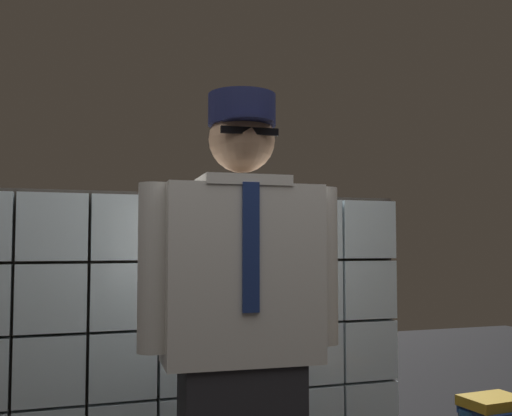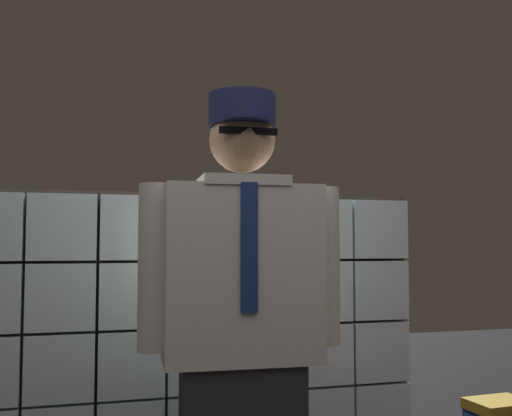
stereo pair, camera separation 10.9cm
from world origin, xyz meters
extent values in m
cube|color=silver|center=(0.89, 1.10, 0.44)|extent=(0.28, 0.08, 0.28)
cube|color=silver|center=(-0.59, 1.10, 0.73)|extent=(0.28, 0.08, 0.28)
cube|color=silver|center=(-0.30, 1.10, 0.73)|extent=(0.28, 0.08, 0.28)
cube|color=silver|center=(0.00, 1.10, 0.73)|extent=(0.28, 0.08, 0.28)
cube|color=silver|center=(0.30, 1.10, 0.73)|extent=(0.28, 0.08, 0.28)
cube|color=silver|center=(0.59, 1.10, 0.73)|extent=(0.28, 0.08, 0.28)
cube|color=silver|center=(0.89, 1.10, 0.73)|extent=(0.28, 0.08, 0.28)
cube|color=silver|center=(-0.59, 1.10, 1.03)|extent=(0.28, 0.08, 0.28)
cube|color=silver|center=(-0.30, 1.10, 1.03)|extent=(0.28, 0.08, 0.28)
cube|color=silver|center=(0.00, 1.10, 1.03)|extent=(0.28, 0.08, 0.28)
cube|color=silver|center=(0.30, 1.10, 1.03)|extent=(0.28, 0.08, 0.28)
cube|color=silver|center=(0.59, 1.10, 1.03)|extent=(0.28, 0.08, 0.28)
cube|color=silver|center=(0.89, 1.10, 1.03)|extent=(0.28, 0.08, 0.28)
cube|color=silver|center=(-0.59, 1.10, 1.33)|extent=(0.28, 0.08, 0.28)
cube|color=silver|center=(-0.30, 1.10, 1.33)|extent=(0.28, 0.08, 0.28)
cube|color=silver|center=(0.00, 1.10, 1.33)|extent=(0.28, 0.08, 0.28)
cube|color=silver|center=(0.30, 1.10, 1.33)|extent=(0.28, 0.08, 0.28)
cube|color=silver|center=(0.59, 1.10, 1.33)|extent=(0.28, 0.08, 0.28)
cube|color=silver|center=(0.89, 1.10, 1.33)|extent=(0.28, 0.08, 0.28)
cube|color=#38332D|center=(0.00, 1.16, 0.73)|extent=(2.10, 0.02, 1.51)
cube|color=silver|center=(0.03, 0.43, 1.15)|extent=(0.54, 0.26, 0.60)
cube|color=navy|center=(0.02, 0.31, 1.24)|extent=(0.06, 0.01, 0.42)
cube|color=silver|center=(0.03, 0.43, 1.47)|extent=(0.30, 0.26, 0.04)
sphere|color=tan|center=(0.03, 0.43, 1.62)|extent=(0.23, 0.23, 0.23)
ellipsoid|color=black|center=(0.03, 0.38, 1.58)|extent=(0.15, 0.09, 0.10)
cube|color=black|center=(0.03, 0.33, 1.63)|extent=(0.20, 0.02, 0.02)
cylinder|color=#191E47|center=(0.03, 0.35, 1.66)|extent=(0.18, 0.18, 0.01)
cylinder|color=#191E47|center=(0.03, 0.43, 1.72)|extent=(0.24, 0.24, 0.11)
cylinder|color=silver|center=(0.33, 0.42, 1.18)|extent=(0.11, 0.11, 0.56)
cylinder|color=silver|center=(-0.27, 0.45, 1.18)|extent=(0.11, 0.11, 0.56)
cube|color=navy|center=(0.90, 0.23, 0.67)|extent=(0.21, 0.19, 0.03)
cube|color=olive|center=(0.90, 0.24, 0.70)|extent=(0.22, 0.17, 0.04)
camera|label=1|loc=(-0.56, -1.51, 1.25)|focal=41.42mm
camera|label=2|loc=(-0.46, -1.54, 1.25)|focal=41.42mm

